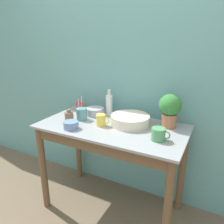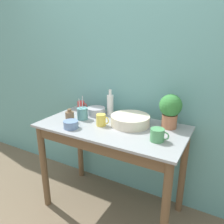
# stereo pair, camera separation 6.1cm
# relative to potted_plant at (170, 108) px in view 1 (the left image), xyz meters

# --- Properties ---
(wall_back) EXTENTS (6.00, 0.05, 2.40)m
(wall_back) POSITION_rel_potted_plant_xyz_m (-0.43, 0.19, 0.20)
(wall_back) COLOR #609E9E
(wall_back) RESTS_ON ground_plane
(counter_table) EXTENTS (1.23, 0.64, 0.84)m
(counter_table) POSITION_rel_potted_plant_xyz_m (-0.43, -0.22, -0.34)
(counter_table) COLOR brown
(counter_table) RESTS_ON ground_plane
(potted_plant) EXTENTS (0.18, 0.18, 0.28)m
(potted_plant) POSITION_rel_potted_plant_xyz_m (0.00, 0.00, 0.00)
(potted_plant) COLOR #A36647
(potted_plant) RESTS_ON counter_table
(bowl_wash_large) EXTENTS (0.33, 0.33, 0.08)m
(bowl_wash_large) POSITION_rel_potted_plant_xyz_m (-0.30, -0.10, -0.12)
(bowl_wash_large) COLOR beige
(bowl_wash_large) RESTS_ON counter_table
(bottle_tall) EXTENTS (0.06, 0.06, 0.24)m
(bottle_tall) POSITION_rel_potted_plant_xyz_m (-0.58, 0.05, -0.06)
(bottle_tall) COLOR white
(bottle_tall) RESTS_ON counter_table
(bottle_short) EXTENTS (0.08, 0.08, 0.12)m
(bottle_short) POSITION_rel_potted_plant_xyz_m (-0.79, -0.30, -0.11)
(bottle_short) COLOR brown
(bottle_short) RESTS_ON counter_table
(mug_red) EXTENTS (0.11, 0.07, 0.09)m
(mug_red) POSITION_rel_potted_plant_xyz_m (-0.90, 0.02, -0.11)
(mug_red) COLOR #C63838
(mug_red) RESTS_ON counter_table
(mug_yellow) EXTENTS (0.12, 0.08, 0.10)m
(mug_yellow) POSITION_rel_potted_plant_xyz_m (-0.51, -0.23, -0.11)
(mug_yellow) COLOR #E5CC4C
(mug_yellow) RESTS_ON counter_table
(mug_green) EXTENTS (0.14, 0.10, 0.09)m
(mug_green) POSITION_rel_potted_plant_xyz_m (-0.00, -0.29, -0.11)
(mug_green) COLOR #4C935B
(mug_green) RESTS_ON counter_table
(bowl_small_steel) EXTENTS (0.17, 0.17, 0.07)m
(bowl_small_steel) POSITION_rel_potted_plant_xyz_m (-0.69, -0.03, -0.12)
(bowl_small_steel) COLOR #A8A8B2
(bowl_small_steel) RESTS_ON counter_table
(bowl_small_blue) EXTENTS (0.12, 0.12, 0.06)m
(bowl_small_blue) POSITION_rel_potted_plant_xyz_m (-0.69, -0.40, -0.13)
(bowl_small_blue) COLOR #6684B2
(bowl_small_blue) RESTS_ON counter_table
(utensil_cup) EXTENTS (0.10, 0.10, 0.21)m
(utensil_cup) POSITION_rel_potted_plant_xyz_m (-0.73, -0.19, -0.11)
(utensil_cup) COLOR #569399
(utensil_cup) RESTS_ON counter_table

